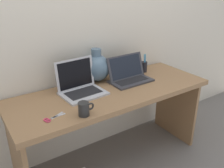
# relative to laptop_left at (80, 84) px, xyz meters

# --- Properties ---
(ground_plane) EXTENTS (6.00, 6.00, 0.00)m
(ground_plane) POSITION_rel_laptop_left_xyz_m (0.23, -0.10, -0.77)
(ground_plane) COLOR slate
(back_wall) EXTENTS (4.40, 0.04, 2.40)m
(back_wall) POSITION_rel_laptop_left_xyz_m (0.23, 0.23, 0.43)
(back_wall) COLOR beige
(back_wall) RESTS_ON ground
(desk) EXTENTS (1.61, 0.59, 0.70)m
(desk) POSITION_rel_laptop_left_xyz_m (0.23, -0.10, -0.21)
(desk) COLOR olive
(desk) RESTS_ON ground
(laptop_left) EXTENTS (0.34, 0.27, 0.25)m
(laptop_left) POSITION_rel_laptop_left_xyz_m (0.00, 0.00, 0.00)
(laptop_left) COLOR #B2B2B7
(laptop_left) RESTS_ON desk
(laptop_right) EXTENTS (0.36, 0.22, 0.21)m
(laptop_right) POSITION_rel_laptop_left_xyz_m (0.45, -0.02, -0.01)
(laptop_right) COLOR #333338
(laptop_right) RESTS_ON desk
(green_vase) EXTENTS (0.23, 0.23, 0.28)m
(green_vase) POSITION_rel_laptop_left_xyz_m (0.23, 0.13, 0.05)
(green_vase) COLOR slate
(green_vase) RESTS_ON desk
(coffee_mug) EXTENTS (0.11, 0.07, 0.09)m
(coffee_mug) POSITION_rel_laptop_left_xyz_m (-0.13, -0.33, -0.02)
(coffee_mug) COLOR black
(coffee_mug) RESTS_ON desk
(pen_cup) EXTENTS (0.06, 0.06, 0.17)m
(pen_cup) POSITION_rel_laptop_left_xyz_m (0.70, 0.08, -0.02)
(pen_cup) COLOR black
(pen_cup) RESTS_ON desk
(scissors) EXTENTS (0.15, 0.08, 0.01)m
(scissors) POSITION_rel_laptop_left_xyz_m (-0.33, -0.25, -0.06)
(scissors) COLOR #B7B7BC
(scissors) RESTS_ON desk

